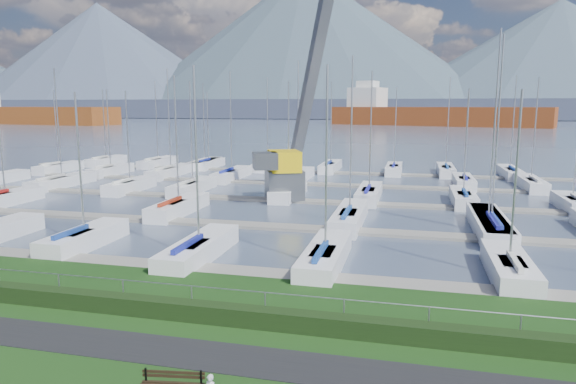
% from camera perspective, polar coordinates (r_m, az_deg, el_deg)
% --- Properties ---
extents(path, '(160.00, 2.00, 0.04)m').
position_cam_1_polar(path, '(18.32, -11.59, -17.08)').
color(path, black).
rests_on(path, grass).
extents(water, '(800.00, 540.00, 0.20)m').
position_cam_1_polar(water, '(277.97, 12.19, 7.62)').
color(water, '#49556B').
extents(hedge, '(80.00, 0.70, 0.70)m').
position_cam_1_polar(hedge, '(20.33, -8.45, -13.14)').
color(hedge, black).
rests_on(hedge, grass).
extents(fence, '(80.00, 0.04, 0.04)m').
position_cam_1_polar(fence, '(20.37, -8.08, -10.52)').
color(fence, gray).
rests_on(fence, grass).
extents(foothill, '(900.00, 80.00, 12.00)m').
position_cam_1_polar(foothill, '(347.82, 12.54, 9.02)').
color(foothill, '#3A4155').
rests_on(foothill, water).
extents(mountains, '(1190.00, 360.00, 115.00)m').
position_cam_1_polar(mountains, '(424.12, 13.99, 14.54)').
color(mountains, '#3D4B59').
rests_on(mountains, water).
extents(docks, '(90.00, 41.60, 0.25)m').
position_cam_1_polar(docks, '(45.11, 4.18, -1.15)').
color(docks, slate).
rests_on(docks, water).
extents(crane, '(7.83, 12.88, 22.35)m').
position_cam_1_polar(crane, '(46.54, 0.49, 6.09)').
color(crane, slate).
rests_on(crane, water).
extents(cargo_ship_west, '(94.43, 32.07, 21.50)m').
position_cam_1_polar(cargo_ship_west, '(271.24, -27.56, 7.56)').
color(cargo_ship_west, brown).
rests_on(cargo_ship_west, water).
extents(cargo_ship_mid, '(91.35, 44.45, 21.50)m').
position_cam_1_polar(cargo_ship_mid, '(229.06, 15.12, 8.14)').
color(cargo_ship_mid, brown).
rests_on(cargo_ship_mid, water).
extents(sailboat_fleet, '(76.18, 49.82, 13.59)m').
position_cam_1_polar(sailboat_fleet, '(48.05, 2.36, 6.42)').
color(sailboat_fleet, navy).
rests_on(sailboat_fleet, water).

